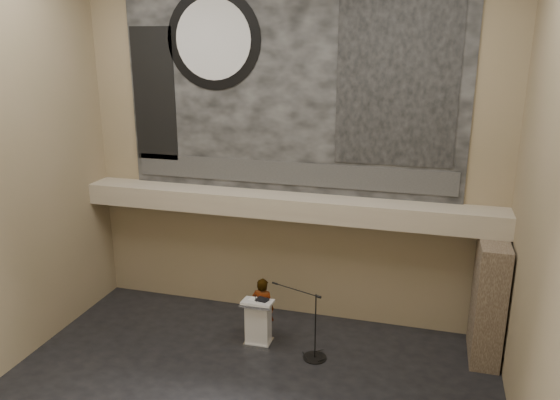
% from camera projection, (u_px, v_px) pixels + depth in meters
% --- Properties ---
extents(wall_back, '(10.00, 0.02, 8.50)m').
position_uv_depth(wall_back, '(289.00, 148.00, 12.82)').
color(wall_back, '#817252').
rests_on(wall_back, floor).
extents(wall_front, '(10.00, 0.02, 8.50)m').
position_uv_depth(wall_front, '(85.00, 298.00, 5.44)').
color(wall_front, '#817252').
rests_on(wall_front, floor).
extents(wall_right, '(0.02, 8.00, 8.50)m').
position_uv_depth(wall_right, '(554.00, 218.00, 7.84)').
color(wall_right, '#817252').
rests_on(wall_right, floor).
extents(soffit, '(10.00, 0.80, 0.50)m').
position_uv_depth(soffit, '(285.00, 205.00, 12.83)').
color(soffit, gray).
rests_on(soffit, wall_back).
extents(sprinkler_left, '(0.04, 0.04, 0.06)m').
position_uv_depth(sprinkler_left, '(221.00, 212.00, 13.27)').
color(sprinkler_left, '#B2893D').
rests_on(sprinkler_left, soffit).
extents(sprinkler_right, '(0.04, 0.04, 0.06)m').
position_uv_depth(sprinkler_right, '(365.00, 225.00, 12.37)').
color(sprinkler_right, '#B2893D').
rests_on(sprinkler_right, soffit).
extents(banner, '(8.00, 0.05, 5.00)m').
position_uv_depth(banner, '(289.00, 85.00, 12.38)').
color(banner, black).
rests_on(banner, wall_back).
extents(banner_text_strip, '(7.76, 0.02, 0.55)m').
position_uv_depth(banner_text_strip, '(288.00, 173.00, 12.93)').
color(banner_text_strip, '#2E2E2E').
rests_on(banner_text_strip, banner).
extents(banner_clock_rim, '(2.30, 0.02, 2.30)m').
position_uv_depth(banner_clock_rim, '(213.00, 39.00, 12.52)').
color(banner_clock_rim, black).
rests_on(banner_clock_rim, banner).
extents(banner_clock_face, '(1.84, 0.02, 1.84)m').
position_uv_depth(banner_clock_face, '(213.00, 39.00, 12.50)').
color(banner_clock_face, silver).
rests_on(banner_clock_face, banner).
extents(banner_building_print, '(2.60, 0.02, 3.60)m').
position_uv_depth(banner_building_print, '(397.00, 83.00, 11.69)').
color(banner_building_print, black).
rests_on(banner_building_print, banner).
extents(banner_brick_print, '(1.10, 0.02, 3.20)m').
position_uv_depth(banner_brick_print, '(154.00, 95.00, 13.31)').
color(banner_brick_print, black).
rests_on(banner_brick_print, banner).
extents(stone_pier, '(0.60, 1.40, 2.70)m').
position_uv_depth(stone_pier, '(488.00, 300.00, 11.66)').
color(stone_pier, '#46382B').
rests_on(stone_pier, floor).
extents(lectern, '(0.69, 0.50, 1.13)m').
position_uv_depth(lectern, '(258.00, 322.00, 12.35)').
color(lectern, silver).
rests_on(lectern, floor).
extents(binder, '(0.31, 0.26, 0.04)m').
position_uv_depth(binder, '(262.00, 300.00, 12.19)').
color(binder, black).
rests_on(binder, lectern).
extents(papers, '(0.29, 0.36, 0.00)m').
position_uv_depth(papers, '(253.00, 300.00, 12.19)').
color(papers, silver).
rests_on(papers, lectern).
extents(speaker_person, '(0.56, 0.39, 1.50)m').
position_uv_depth(speaker_person, '(263.00, 308.00, 12.57)').
color(speaker_person, white).
rests_on(speaker_person, floor).
extents(mic_stand, '(1.33, 0.65, 1.54)m').
position_uv_depth(mic_stand, '(313.00, 348.00, 11.91)').
color(mic_stand, black).
rests_on(mic_stand, floor).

